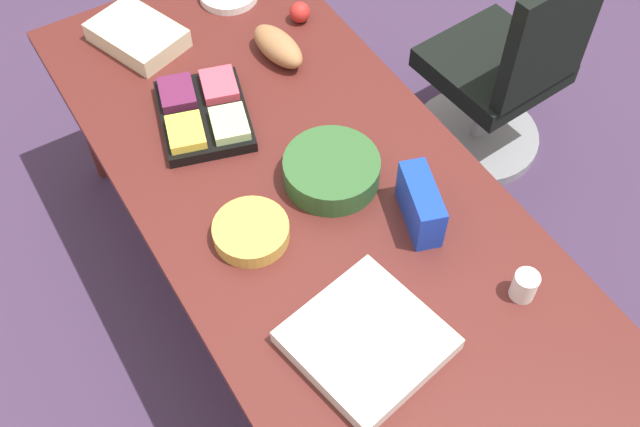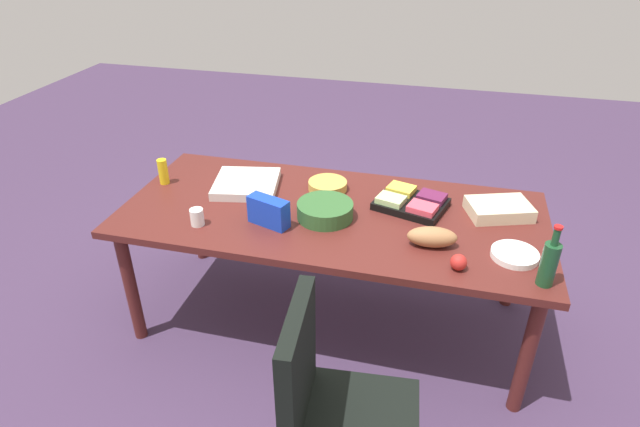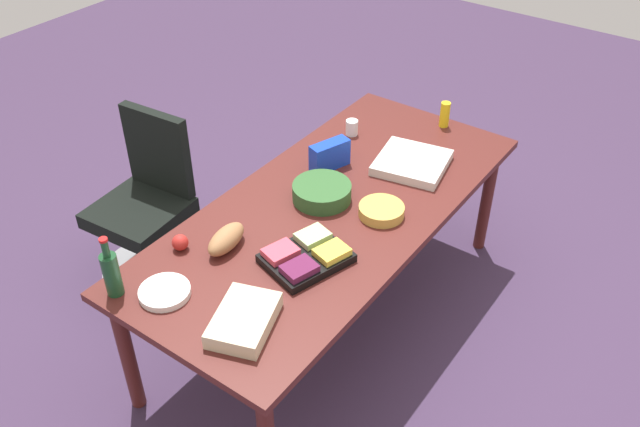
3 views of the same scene
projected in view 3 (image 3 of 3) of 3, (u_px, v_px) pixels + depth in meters
ground_plane at (330, 314)px, 3.84m from camera, size 10.00×10.00×0.00m
conference_table at (331, 217)px, 3.42m from camera, size 2.27×1.02×0.76m
office_chair at (148, 216)px, 3.92m from camera, size 0.56×0.56×1.00m
chip_bag_blue at (330, 155)px, 3.62m from camera, size 0.23×0.15×0.15m
wine_bottle at (111, 273)px, 2.82m from camera, size 0.08×0.08×0.30m
fruit_platter at (306, 256)px, 3.03m from camera, size 0.42×0.37×0.07m
apple_red at (180, 242)px, 3.10m from camera, size 0.08×0.08×0.08m
salad_bowl at (322, 192)px, 3.40m from camera, size 0.36×0.36×0.09m
pizza_box at (412, 163)px, 3.65m from camera, size 0.42×0.42×0.05m
paper_plate_stack at (165, 292)px, 2.87m from camera, size 0.28×0.28×0.03m
mustard_bottle at (445, 114)px, 3.97m from camera, size 0.06×0.06×0.15m
paper_cup at (352, 128)px, 3.91m from camera, size 0.07×0.07×0.09m
sheet_cake at (244, 320)px, 2.71m from camera, size 0.37×0.31×0.07m
bread_loaf at (226, 239)px, 3.10m from camera, size 0.25×0.14×0.10m
chip_bowl at (381, 211)px, 3.31m from camera, size 0.27×0.27×0.05m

